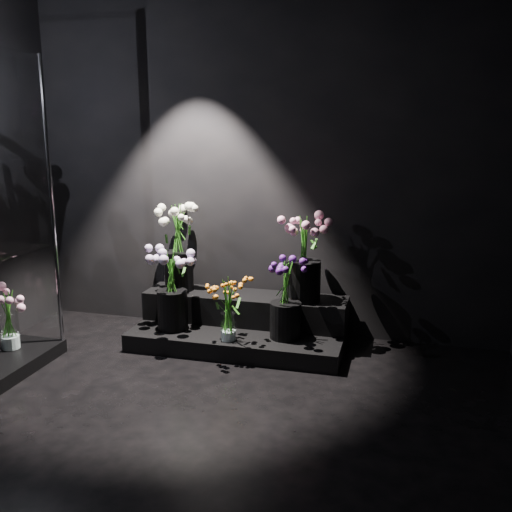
% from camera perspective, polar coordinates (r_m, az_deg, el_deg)
% --- Properties ---
extents(floor, '(4.00, 4.00, 0.00)m').
position_cam_1_polar(floor, '(3.31, -8.16, -18.86)').
color(floor, black).
rests_on(floor, ground).
extents(wall_back, '(4.00, 0.00, 4.00)m').
position_cam_1_polar(wall_back, '(4.73, 0.82, 8.85)').
color(wall_back, black).
rests_on(wall_back, floor).
extents(display_riser, '(1.69, 0.75, 0.37)m').
position_cam_1_polar(display_riser, '(4.69, -1.45, -6.77)').
color(display_riser, black).
rests_on(display_riser, floor).
extents(bouquet_orange_bells, '(0.37, 0.37, 0.50)m').
position_cam_1_polar(bouquet_orange_bells, '(4.30, -2.80, -5.15)').
color(bouquet_orange_bells, white).
rests_on(bouquet_orange_bells, display_riser).
extents(bouquet_lilac, '(0.50, 0.50, 0.65)m').
position_cam_1_polar(bouquet_lilac, '(4.55, -8.43, -2.62)').
color(bouquet_lilac, black).
rests_on(bouquet_lilac, display_riser).
extents(bouquet_purple, '(0.38, 0.38, 0.60)m').
position_cam_1_polar(bouquet_purple, '(4.33, 3.00, -4.01)').
color(bouquet_purple, black).
rests_on(bouquet_purple, display_riser).
extents(bouquet_cream_roses, '(0.45, 0.45, 0.72)m').
position_cam_1_polar(bouquet_cream_roses, '(4.79, -7.80, 1.49)').
color(bouquet_cream_roses, black).
rests_on(bouquet_cream_roses, display_riser).
extents(bouquet_pink_roses, '(0.44, 0.44, 0.67)m').
position_cam_1_polar(bouquet_pink_roses, '(4.48, 4.80, 0.10)').
color(bouquet_pink_roses, black).
rests_on(bouquet_pink_roses, display_riser).
extents(bouquet_case_base_pink, '(0.40, 0.40, 0.46)m').
position_cam_1_polar(bouquet_case_base_pink, '(4.63, -23.54, -5.58)').
color(bouquet_case_base_pink, white).
rests_on(bouquet_case_base_pink, display_case).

